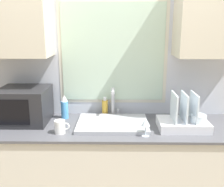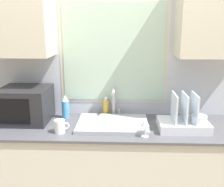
{
  "view_description": "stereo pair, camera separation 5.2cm",
  "coord_description": "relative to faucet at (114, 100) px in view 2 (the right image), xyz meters",
  "views": [
    {
      "loc": [
        0.03,
        -1.72,
        1.73
      ],
      "look_at": [
        -0.0,
        0.27,
        1.21
      ],
      "focal_mm": 42.0,
      "sensor_mm": 36.0,
      "label": 1
    },
    {
      "loc": [
        0.08,
        -1.72,
        1.73
      ],
      "look_at": [
        -0.0,
        0.27,
        1.21
      ],
      "focal_mm": 42.0,
      "sensor_mm": 36.0,
      "label": 2
    }
  ],
  "objects": [
    {
      "name": "dish_rack",
      "position": [
        0.57,
        -0.29,
        -0.09
      ],
      "size": [
        0.39,
        0.27,
        0.29
      ],
      "color": "silver",
      "rests_on": "countertop"
    },
    {
      "name": "wine_glass",
      "position": [
        0.25,
        -0.43,
        -0.05
      ],
      "size": [
        0.06,
        0.06,
        0.14
      ],
      "color": "silver",
      "rests_on": "countertop"
    },
    {
      "name": "soap_bottle",
      "position": [
        -0.07,
        0.03,
        -0.08
      ],
      "size": [
        0.05,
        0.05,
        0.17
      ],
      "color": "gold",
      "rests_on": "countertop"
    },
    {
      "name": "mug_near_sink",
      "position": [
        -0.4,
        -0.39,
        -0.1
      ],
      "size": [
        0.12,
        0.08,
        0.1
      ],
      "color": "white",
      "rests_on": "countertop"
    },
    {
      "name": "countertop",
      "position": [
        -0.0,
        -0.22,
        -0.62
      ],
      "size": [
        2.07,
        0.63,
        0.93
      ],
      "color": "beige",
      "rests_on": "ground_plane"
    },
    {
      "name": "wall_back",
      "position": [
        -0.0,
        0.07,
        0.33
      ],
      "size": [
        6.0,
        0.38,
        2.6
      ],
      "color": "silver",
      "rests_on": "ground_plane"
    },
    {
      "name": "faucet",
      "position": [
        0.0,
        0.0,
        0.0
      ],
      "size": [
        0.08,
        0.16,
        0.26
      ],
      "color": "#B7B7BC",
      "rests_on": "countertop"
    },
    {
      "name": "sink_basin",
      "position": [
        -0.0,
        -0.22,
        -0.14
      ],
      "size": [
        0.58,
        0.42,
        0.03
      ],
      "color": "#9EA0A5",
      "rests_on": "countertop"
    },
    {
      "name": "spray_bottle",
      "position": [
        -0.42,
        -0.06,
        -0.05
      ],
      "size": [
        0.06,
        0.06,
        0.21
      ],
      "color": "#4C99D8",
      "rests_on": "countertop"
    },
    {
      "name": "microwave",
      "position": [
        -0.75,
        -0.14,
        -0.01
      ],
      "size": [
        0.4,
        0.38,
        0.29
      ],
      "color": "#232326",
      "rests_on": "countertop"
    }
  ]
}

